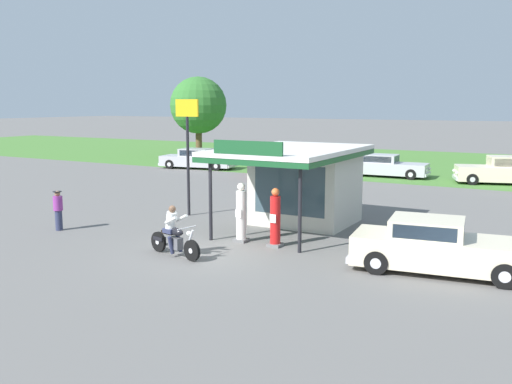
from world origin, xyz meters
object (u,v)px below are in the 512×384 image
Objects in this scene: gas_pump_offside at (275,220)px; parked_car_back_row_far_left at (197,159)px; parked_car_back_row_right at (289,166)px; parked_car_back_row_far_right at (385,166)px; gas_pump_nearside at (241,215)px; roadside_pole_sign at (188,137)px; parked_car_second_row_spare at (502,171)px; bystander_chatting_near_pumps at (58,209)px; motorcycle_with_rider at (174,235)px; featured_classic_sedan at (438,248)px.

parked_car_back_row_far_left is (-15.13, 17.10, -0.23)m from gas_pump_offside.
parked_car_back_row_far_right is at bearing 30.58° from parked_car_back_row_right.
gas_pump_nearside is 5.62m from roadside_pole_sign.
parked_car_back_row_right is (-7.30, 16.12, -0.18)m from gas_pump_offside.
gas_pump_offside reaches higher than parked_car_second_row_spare.
gas_pump_nearside is 7.02m from bystander_chatting_near_pumps.
parked_car_back_row_far_right is at bearing 77.76° from roadside_pole_sign.
gas_pump_nearside is at bearing 70.72° from motorcycle_with_rider.
parked_car_back_row_far_left is 1.06× the size of parked_car_back_row_far_right.
featured_classic_sedan is at bearing 16.81° from motorcycle_with_rider.
parked_car_second_row_spare reaches higher than parked_car_back_row_far_left.
parked_car_back_row_right reaches higher than parked_car_back_row_far_left.
gas_pump_offside is (1.30, -0.00, -0.04)m from gas_pump_nearside.
motorcycle_with_rider reaches higher than featured_classic_sedan.
parked_car_second_row_spare is at bearing 57.57° from roadside_pole_sign.
gas_pump_nearside is 0.35× the size of parked_car_back_row_far_left.
bystander_chatting_near_pumps is (7.05, -18.90, 0.12)m from parked_car_back_row_far_left.
bystander_chatting_near_pumps is at bearing -121.66° from parked_car_second_row_spare.
parked_car_second_row_spare is at bearing 14.75° from parked_car_back_row_right.
bystander_chatting_near_pumps is 5.85m from roadside_pole_sign.
parked_car_back_row_far_right is (-7.20, 19.58, -0.03)m from featured_classic_sedan.
parked_car_second_row_spare is 1.00× the size of parked_car_back_row_far_right.
parked_car_back_row_right reaches higher than bystander_chatting_near_pumps.
bystander_chatting_near_pumps is (-8.08, -1.81, -0.10)m from gas_pump_offside.
parked_car_back_row_far_right is at bearing 110.20° from featured_classic_sedan.
parked_car_second_row_spare is 24.86m from bystander_chatting_near_pumps.
bystander_chatting_near_pumps is at bearing -167.39° from gas_pump_offside.
gas_pump_offside is 0.40× the size of roadside_pole_sign.
motorcycle_with_rider is at bearing -58.13° from roadside_pole_sign.
parked_car_back_row_right is 3.66× the size of bystander_chatting_near_pumps.
parked_car_back_row_far_right is at bearing 91.99° from gas_pump_nearside.
gas_pump_offside is 0.36× the size of parked_car_back_row_far_right.
parked_car_back_row_far_left is at bearing 139.50° from featured_classic_sedan.
roadside_pole_sign is (-4.24, 2.83, 2.36)m from gas_pump_nearside.
parked_car_back_row_far_right is at bearing -179.35° from parked_car_second_row_spare.
parked_car_back_row_far_left is at bearing -170.60° from parked_car_back_row_far_right.
featured_classic_sedan reaches higher than parked_car_back_row_far_left.
gas_pump_offside reaches higher than parked_car_back_row_far_left.
parked_car_back_row_far_right is (0.22, 21.83, 0.00)m from motorcycle_with_rider.
roadside_pole_sign is at bearing 61.20° from bystander_chatting_near_pumps.
gas_pump_offside is 0.36× the size of parked_car_second_row_spare.
parked_car_second_row_spare is (6.26, 19.35, -0.19)m from gas_pump_nearside.
bystander_chatting_near_pumps is at bearing 172.80° from motorcycle_with_rider.
parked_car_back_row_far_left is at bearing 123.93° from roadside_pole_sign.
gas_pump_offside is at bearing -65.66° from parked_car_back_row_right.
parked_car_second_row_spare is at bearing 71.91° from motorcycle_with_rider.
gas_pump_nearside is 0.37× the size of parked_car_back_row_far_right.
parked_car_second_row_spare reaches higher than featured_classic_sedan.
parked_car_second_row_spare is (12.26, 3.23, 0.03)m from parked_car_back_row_right.
bystander_chatting_near_pumps is (-13.32, -1.50, 0.09)m from featured_classic_sedan.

